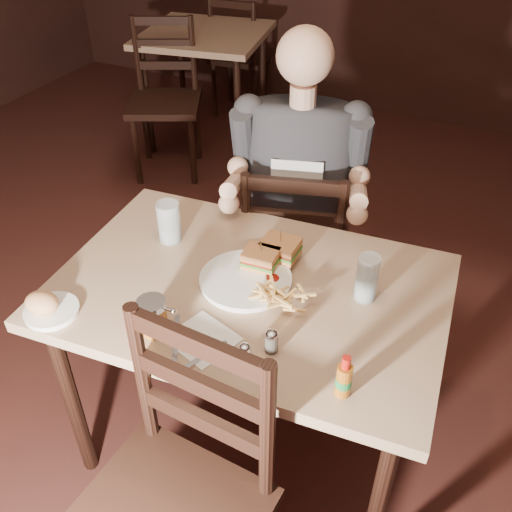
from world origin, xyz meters
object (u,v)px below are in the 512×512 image
at_px(bg_table, 205,45).
at_px(main_table, 249,307).
at_px(bg_chair_far, 242,56).
at_px(syrup_dispenser, 153,316).
at_px(glass_left, 169,222).
at_px(chair_far, 295,252).
at_px(diner, 299,157).
at_px(side_plate, 52,312).
at_px(glass_right, 367,278).
at_px(dinner_plate, 246,281).
at_px(hot_sauce, 344,376).
at_px(bg_chair_near, 164,103).

bearing_deg(bg_table, main_table, -57.88).
height_order(bg_chair_far, syrup_dispenser, bg_chair_far).
bearing_deg(glass_left, chair_far, 62.23).
distance_m(bg_table, diner, 2.16).
relative_size(bg_chair_far, syrup_dispenser, 8.45).
distance_m(main_table, side_plate, 0.58).
distance_m(bg_table, side_plate, 2.76).
height_order(chair_far, diner, diner).
relative_size(chair_far, glass_left, 6.56).
bearing_deg(bg_chair_far, diner, 115.59).
xyz_separation_m(diner, syrup_dispenser, (-0.09, -0.84, -0.10)).
relative_size(chair_far, diner, 1.02).
relative_size(glass_right, side_plate, 0.97).
distance_m(dinner_plate, glass_right, 0.36).
bearing_deg(glass_left, bg_table, 116.49).
bearing_deg(chair_far, bg_chair_far, -74.75).
height_order(main_table, hot_sauce, hot_sauce).
height_order(glass_left, side_plate, glass_left).
bearing_deg(main_table, syrup_dispenser, -118.99).
bearing_deg(dinner_plate, main_table, -30.77).
bearing_deg(chair_far, glass_left, 46.22).
bearing_deg(glass_right, hot_sauce, -81.83).
bearing_deg(hot_sauce, bg_table, 125.49).
xyz_separation_m(diner, dinner_plate, (0.05, -0.55, -0.14)).
bearing_deg(bg_chair_near, bg_chair_far, 65.09).
distance_m(diner, hot_sauce, 0.95).
height_order(hot_sauce, side_plate, hot_sauce).
bearing_deg(hot_sauce, side_plate, -174.68).
height_order(bg_chair_far, side_plate, bg_chair_far).
distance_m(chair_far, syrup_dispenser, 0.96).
bearing_deg(chair_far, bg_chair_near, -55.26).
distance_m(main_table, dinner_plate, 0.09).
bearing_deg(chair_far, main_table, 81.57).
bearing_deg(main_table, bg_chair_near, 129.76).
height_order(diner, hot_sauce, diner).
xyz_separation_m(chair_far, bg_chair_far, (-1.33, 2.18, -0.01)).
height_order(bg_chair_far, dinner_plate, bg_chair_far).
distance_m(bg_chair_far, glass_left, 2.91).
height_order(bg_chair_near, hot_sauce, bg_chair_near).
bearing_deg(hot_sauce, dinner_plate, 145.09).
distance_m(bg_chair_far, side_plate, 3.29).
bearing_deg(side_plate, syrup_dispenser, 12.60).
height_order(bg_table, glass_right, glass_right).
relative_size(bg_chair_far, glass_right, 6.07).
distance_m(bg_chair_far, hot_sauce, 3.56).
height_order(bg_table, diner, diner).
relative_size(main_table, bg_chair_far, 1.37).
xyz_separation_m(bg_table, dinner_plate, (1.39, -2.23, 0.10)).
relative_size(chair_far, syrup_dispenser, 8.69).
relative_size(chair_far, bg_chair_far, 1.03).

